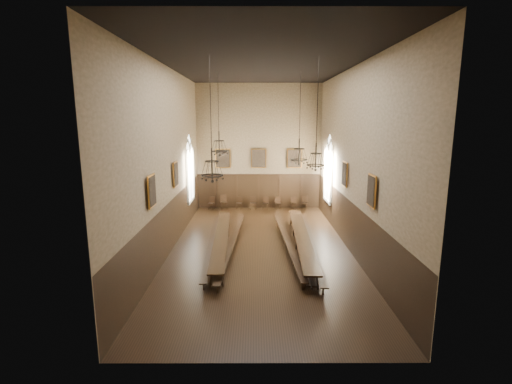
{
  "coord_description": "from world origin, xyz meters",
  "views": [
    {
      "loc": [
        -0.27,
        -17.96,
        6.52
      ],
      "look_at": [
        -0.22,
        1.5,
        2.67
      ],
      "focal_mm": 26.0,
      "sensor_mm": 36.0,
      "label": 1
    }
  ],
  "objects_px": {
    "chair_2": "(239,205)",
    "chandelier_front_left": "(212,168)",
    "chair_6": "(294,205)",
    "bench_right_outer": "(311,244)",
    "chandelier_back_left": "(219,146)",
    "chandelier_front_right": "(316,157)",
    "bench_left_outer": "(212,244)",
    "table_right": "(301,242)",
    "chair_5": "(278,205)",
    "table_left": "(222,243)",
    "bench_left_inner": "(232,244)",
    "chair_1": "(224,205)",
    "chair_0": "(211,205)",
    "chair_3": "(253,205)",
    "bench_right_inner": "(287,242)",
    "chair_7": "(305,205)",
    "chandelier_back_right": "(299,155)",
    "chair_4": "(266,205)"
  },
  "relations": [
    {
      "from": "bench_right_inner",
      "to": "chair_7",
      "type": "height_order",
      "value": "chair_7"
    },
    {
      "from": "table_left",
      "to": "chair_6",
      "type": "bearing_deg",
      "value": 62.21
    },
    {
      "from": "bench_right_outer",
      "to": "chandelier_back_right",
      "type": "relative_size",
      "value": 2.16
    },
    {
      "from": "chandelier_back_left",
      "to": "chandelier_front_left",
      "type": "bearing_deg",
      "value": -87.65
    },
    {
      "from": "chair_4",
      "to": "table_right",
      "type": "bearing_deg",
      "value": -66.92
    },
    {
      "from": "bench_right_inner",
      "to": "chandelier_front_left",
      "type": "bearing_deg",
      "value": -139.38
    },
    {
      "from": "bench_left_inner",
      "to": "chair_1",
      "type": "bearing_deg",
      "value": 97.42
    },
    {
      "from": "chair_2",
      "to": "chandelier_back_right",
      "type": "relative_size",
      "value": 0.18
    },
    {
      "from": "chandelier_front_right",
      "to": "chair_5",
      "type": "bearing_deg",
      "value": 94.61
    },
    {
      "from": "bench_left_inner",
      "to": "chair_0",
      "type": "xyz_separation_m",
      "value": [
        -2.04,
        8.58,
        -0.02
      ]
    },
    {
      "from": "chair_3",
      "to": "chandelier_front_right",
      "type": "relative_size",
      "value": 0.21
    },
    {
      "from": "bench_right_outer",
      "to": "chandelier_front_right",
      "type": "height_order",
      "value": "chandelier_front_right"
    },
    {
      "from": "table_right",
      "to": "bench_left_outer",
      "type": "height_order",
      "value": "table_right"
    },
    {
      "from": "bench_right_outer",
      "to": "table_left",
      "type": "bearing_deg",
      "value": 179.16
    },
    {
      "from": "bench_right_outer",
      "to": "bench_right_inner",
      "type": "bearing_deg",
      "value": 163.26
    },
    {
      "from": "chair_2",
      "to": "chair_3",
      "type": "distance_m",
      "value": 1.02
    },
    {
      "from": "chair_1",
      "to": "bench_right_inner",
      "type": "bearing_deg",
      "value": -79.49
    },
    {
      "from": "table_left",
      "to": "bench_right_outer",
      "type": "xyz_separation_m",
      "value": [
        4.51,
        -0.07,
        -0.07
      ]
    },
    {
      "from": "bench_right_outer",
      "to": "chair_0",
      "type": "xyz_separation_m",
      "value": [
        -6.02,
        8.63,
        -0.02
      ]
    },
    {
      "from": "chair_4",
      "to": "chair_5",
      "type": "height_order",
      "value": "chair_5"
    },
    {
      "from": "chair_4",
      "to": "chandelier_front_right",
      "type": "height_order",
      "value": "chandelier_front_right"
    },
    {
      "from": "table_right",
      "to": "chair_2",
      "type": "xyz_separation_m",
      "value": [
        -3.53,
        8.64,
        -0.12
      ]
    },
    {
      "from": "chair_6",
      "to": "chair_2",
      "type": "bearing_deg",
      "value": 173.14
    },
    {
      "from": "chandelier_front_right",
      "to": "chair_3",
      "type": "bearing_deg",
      "value": 104.03
    },
    {
      "from": "chair_3",
      "to": "chandelier_front_right",
      "type": "xyz_separation_m",
      "value": [
        2.72,
        -10.89,
        4.64
      ]
    },
    {
      "from": "chair_5",
      "to": "chandelier_front_right",
      "type": "distance_m",
      "value": 11.85
    },
    {
      "from": "chair_2",
      "to": "chandelier_front_left",
      "type": "distance_m",
      "value": 12.09
    },
    {
      "from": "table_left",
      "to": "chandelier_back_left",
      "type": "distance_m",
      "value": 5.54
    },
    {
      "from": "bench_right_inner",
      "to": "chair_6",
      "type": "distance_m",
      "value": 8.45
    },
    {
      "from": "chandelier_front_right",
      "to": "bench_right_outer",
      "type": "bearing_deg",
      "value": 83.63
    },
    {
      "from": "chair_1",
      "to": "chandelier_back_right",
      "type": "relative_size",
      "value": 0.21
    },
    {
      "from": "chandelier_front_right",
      "to": "table_left",
      "type": "bearing_deg",
      "value": 151.72
    },
    {
      "from": "bench_right_inner",
      "to": "chandelier_back_right",
      "type": "distance_m",
      "value": 4.97
    },
    {
      "from": "table_right",
      "to": "chandelier_front_right",
      "type": "height_order",
      "value": "chandelier_front_right"
    },
    {
      "from": "chair_4",
      "to": "chair_2",
      "type": "bearing_deg",
      "value": -168.19
    },
    {
      "from": "bench_right_outer",
      "to": "chandelier_back_right",
      "type": "height_order",
      "value": "chandelier_back_right"
    },
    {
      "from": "bench_left_outer",
      "to": "chair_7",
      "type": "bearing_deg",
      "value": 56.0
    },
    {
      "from": "bench_left_outer",
      "to": "chandelier_back_left",
      "type": "bearing_deg",
      "value": 86.68
    },
    {
      "from": "bench_right_outer",
      "to": "chair_6",
      "type": "xyz_separation_m",
      "value": [
        0.05,
        8.71,
        -0.04
      ]
    },
    {
      "from": "table_right",
      "to": "chair_0",
      "type": "height_order",
      "value": "chair_0"
    },
    {
      "from": "chandelier_back_left",
      "to": "chair_5",
      "type": "bearing_deg",
      "value": 56.26
    },
    {
      "from": "bench_right_outer",
      "to": "chandelier_back_left",
      "type": "relative_size",
      "value": 2.38
    },
    {
      "from": "table_right",
      "to": "chandelier_back_left",
      "type": "xyz_separation_m",
      "value": [
        -4.37,
        2.99,
        4.61
      ]
    },
    {
      "from": "chair_0",
      "to": "chandelier_back_left",
      "type": "height_order",
      "value": "chandelier_back_left"
    },
    {
      "from": "chandelier_front_right",
      "to": "bench_right_inner",
      "type": "bearing_deg",
      "value": 110.03
    },
    {
      "from": "table_left",
      "to": "bench_left_inner",
      "type": "distance_m",
      "value": 0.54
    },
    {
      "from": "table_left",
      "to": "chandelier_front_right",
      "type": "bearing_deg",
      "value": -28.28
    },
    {
      "from": "bench_left_inner",
      "to": "chandelier_back_right",
      "type": "bearing_deg",
      "value": 37.03
    },
    {
      "from": "chair_6",
      "to": "chandelier_back_right",
      "type": "distance_m",
      "value": 7.36
    },
    {
      "from": "table_left",
      "to": "chair_0",
      "type": "xyz_separation_m",
      "value": [
        -1.51,
        8.57,
        -0.09
      ]
    }
  ]
}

